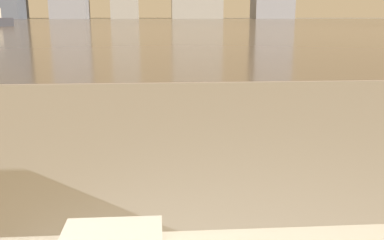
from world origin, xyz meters
name	(u,v)px	position (x,y,z in m)	size (l,w,h in m)	color
harbor_water	(161,23)	(0.00, 62.00, 0.01)	(180.00, 110.00, 0.01)	gray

